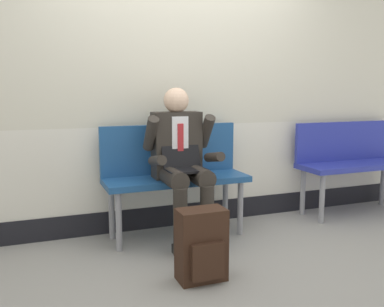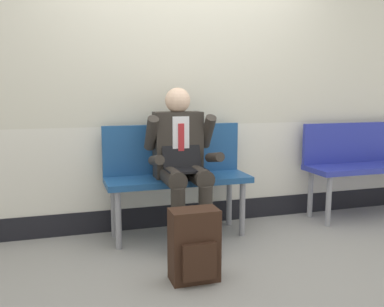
{
  "view_description": "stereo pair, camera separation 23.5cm",
  "coord_description": "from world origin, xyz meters",
  "px_view_note": "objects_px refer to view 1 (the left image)",
  "views": [
    {
      "loc": [
        -1.27,
        -2.88,
        1.26
      ],
      "look_at": [
        -0.06,
        0.23,
        0.75
      ],
      "focal_mm": 39.45,
      "sensor_mm": 36.0,
      "label": 1
    },
    {
      "loc": [
        -1.05,
        -2.96,
        1.26
      ],
      "look_at": [
        -0.06,
        0.23,
        0.75
      ],
      "focal_mm": 39.45,
      "sensor_mm": 36.0,
      "label": 2
    }
  ],
  "objects_px": {
    "bench_with_person": "(174,170)",
    "bench_empty": "(351,158)",
    "person_seated": "(182,160)",
    "backpack": "(202,246)"
  },
  "relations": [
    {
      "from": "backpack",
      "to": "bench_empty",
      "type": "bearing_deg",
      "value": 24.45
    },
    {
      "from": "bench_with_person",
      "to": "person_seated",
      "type": "distance_m",
      "value": 0.23
    },
    {
      "from": "backpack",
      "to": "bench_with_person",
      "type": "bearing_deg",
      "value": 82.4
    },
    {
      "from": "bench_with_person",
      "to": "person_seated",
      "type": "bearing_deg",
      "value": -90.0
    },
    {
      "from": "person_seated",
      "to": "backpack",
      "type": "bearing_deg",
      "value": -99.66
    },
    {
      "from": "bench_with_person",
      "to": "bench_empty",
      "type": "distance_m",
      "value": 1.92
    },
    {
      "from": "person_seated",
      "to": "backpack",
      "type": "height_order",
      "value": "person_seated"
    },
    {
      "from": "bench_with_person",
      "to": "bench_empty",
      "type": "height_order",
      "value": "bench_with_person"
    },
    {
      "from": "bench_empty",
      "to": "backpack",
      "type": "distance_m",
      "value": 2.27
    },
    {
      "from": "bench_empty",
      "to": "person_seated",
      "type": "distance_m",
      "value": 1.94
    }
  ]
}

